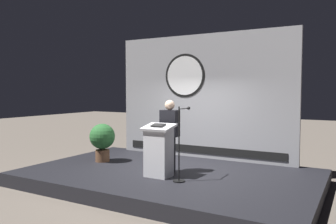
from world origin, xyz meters
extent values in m
plane|color=#6B6056|center=(0.00, 0.00, 0.00)|extent=(40.00, 40.00, 0.00)
cube|color=black|center=(0.00, 0.00, 0.15)|extent=(6.40, 4.00, 0.30)
cube|color=#9E9EA3|center=(0.00, 1.85, 1.97)|extent=(5.03, 0.10, 3.33)
cylinder|color=black|center=(-0.51, 1.80, 2.54)|extent=(1.20, 0.02, 1.20)
cylinder|color=white|center=(-0.51, 1.79, 2.54)|extent=(1.07, 0.02, 1.07)
cube|color=black|center=(0.00, 1.79, 0.52)|extent=(4.52, 0.02, 0.20)
cube|color=silver|center=(0.05, -0.51, 0.81)|extent=(0.52, 0.40, 1.02)
cube|color=silver|center=(0.05, -0.51, 1.35)|extent=(0.64, 0.50, 0.14)
cube|color=black|center=(0.05, -0.53, 1.40)|extent=(0.28, 0.20, 0.06)
cylinder|color=black|center=(0.05, -0.03, 0.70)|extent=(0.26, 0.26, 0.80)
cube|color=black|center=(0.05, -0.03, 1.40)|extent=(0.40, 0.24, 0.59)
sphere|color=beige|center=(0.05, -0.03, 1.80)|extent=(0.22, 0.22, 0.22)
cylinder|color=black|center=(0.61, -0.66, 0.31)|extent=(0.24, 0.24, 0.02)
cylinder|color=black|center=(0.61, -0.66, 1.05)|extent=(0.03, 0.03, 1.51)
cylinder|color=black|center=(0.61, -0.45, 1.76)|extent=(0.02, 0.43, 0.02)
sphere|color=#262626|center=(0.61, -0.23, 1.76)|extent=(0.07, 0.07, 0.07)
cylinder|color=brown|center=(-2.02, 0.10, 0.45)|extent=(0.36, 0.36, 0.30)
sphere|color=#2D6B33|center=(-2.02, 0.10, 0.95)|extent=(0.65, 0.65, 0.65)
camera|label=1|loc=(3.75, -6.64, 2.12)|focal=36.53mm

